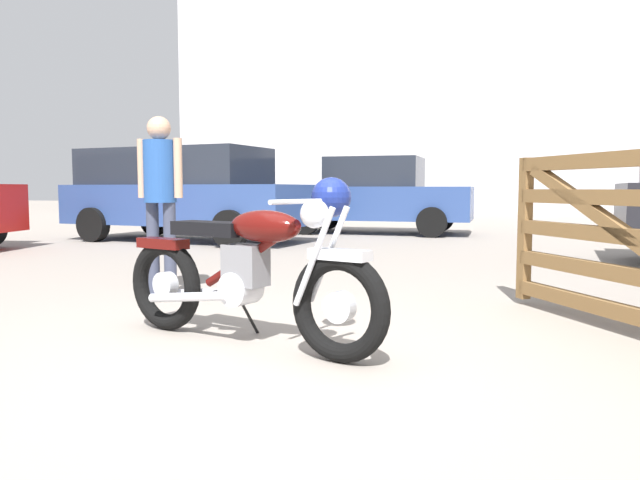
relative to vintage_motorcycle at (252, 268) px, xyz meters
name	(u,v)px	position (x,y,z in m)	size (l,w,h in m)	color
ground_plane	(281,366)	(0.31, -0.40, -0.49)	(80.00, 80.00, 0.00)	gray
vintage_motorcycle	(252,268)	(0.00, 0.00, 0.00)	(1.99, 0.88, 1.07)	black
bystander	(160,186)	(-1.49, 1.61, 0.53)	(0.46, 0.30, 1.66)	#383D51
white_estate_far	(375,195)	(-0.63, 9.77, 0.34)	(4.29, 2.11, 1.67)	black
blue_hatchback_right	(183,191)	(-3.90, 6.99, 0.45)	(4.94, 2.60, 1.74)	black
industrial_building	(437,96)	(-0.13, 27.53, 5.09)	(24.24, 10.11, 20.84)	#B2B2B7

